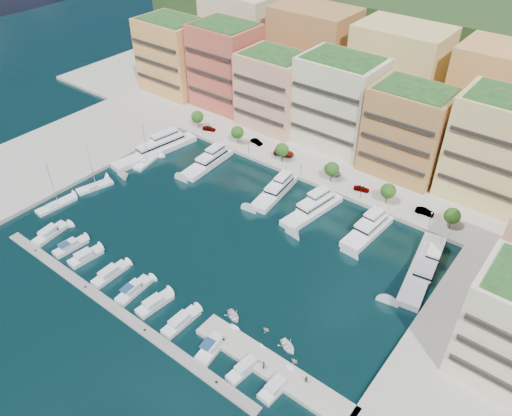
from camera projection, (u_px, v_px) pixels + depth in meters
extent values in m
plane|color=black|center=(225.00, 237.00, 115.53)|extent=(400.00, 400.00, 0.00)
cube|color=#9E998E|center=(356.00, 134.00, 154.40)|extent=(220.00, 64.00, 2.00)
cube|color=#9E998E|center=(41.00, 163.00, 140.89)|extent=(34.00, 76.00, 2.00)
cube|color=#213B18|center=(419.00, 84.00, 184.49)|extent=(240.00, 40.00, 58.00)
cube|color=gray|center=(114.00, 309.00, 98.20)|extent=(72.00, 2.20, 0.35)
cube|color=#9E998E|center=(273.00, 370.00, 87.05)|extent=(32.00, 5.00, 2.00)
cube|color=#E89D54|center=(174.00, 56.00, 171.33)|extent=(22.00, 16.00, 24.00)
cube|color=black|center=(156.00, 63.00, 166.16)|extent=(20.24, 0.50, 0.90)
cube|color=#1B441B|center=(170.00, 19.00, 163.82)|extent=(19.36, 14.08, 0.80)
cube|color=#C94F43|center=(226.00, 67.00, 161.20)|extent=(20.00, 16.00, 26.00)
cube|color=black|center=(209.00, 75.00, 156.03)|extent=(18.40, 0.50, 0.90)
cube|color=#1B441B|center=(224.00, 25.00, 153.08)|extent=(17.60, 14.08, 0.80)
cube|color=#E4A47F|center=(274.00, 91.00, 150.87)|extent=(20.00, 15.00, 22.00)
cube|color=black|center=(259.00, 100.00, 146.02)|extent=(18.40, 0.50, 0.90)
cube|color=#1B441B|center=(275.00, 54.00, 143.97)|extent=(17.60, 13.20, 0.80)
cube|color=#F9EAC0|center=(338.00, 103.00, 140.93)|extent=(22.00, 16.00, 25.00)
cube|color=black|center=(323.00, 114.00, 135.76)|extent=(20.24, 0.50, 0.90)
cube|color=#1B441B|center=(343.00, 59.00, 133.12)|extent=(19.36, 14.08, 0.80)
cube|color=#B68844|center=(407.00, 132.00, 129.51)|extent=(20.00, 15.00, 23.00)
cube|color=black|center=(394.00, 144.00, 124.65)|extent=(18.40, 0.50, 0.90)
cube|color=#1B441B|center=(416.00, 89.00, 122.30)|extent=(17.60, 13.20, 0.80)
cube|color=#E1CA77|center=(498.00, 151.00, 119.08)|extent=(22.00, 16.00, 26.00)
cube|color=black|center=(487.00, 166.00, 113.90)|extent=(20.24, 0.50, 0.90)
cube|color=black|center=(511.00, 364.00, 75.21)|extent=(16.56, 0.50, 0.90)
cube|color=#F9EAC0|center=(242.00, 36.00, 179.17)|extent=(26.00, 18.00, 30.00)
cube|color=#B68844|center=(313.00, 54.00, 164.48)|extent=(26.00, 18.00, 30.00)
cube|color=#E1CA77|center=(397.00, 77.00, 149.78)|extent=(26.00, 18.00, 30.00)
cube|color=#E89D54|center=(499.00, 103.00, 135.08)|extent=(26.00, 18.00, 30.00)
cylinder|color=#473323|center=(198.00, 123.00, 154.61)|extent=(0.24, 0.24, 3.00)
sphere|color=#184614|center=(197.00, 117.00, 153.25)|extent=(3.80, 3.80, 3.80)
cylinder|color=#473323|center=(238.00, 139.00, 146.78)|extent=(0.24, 0.24, 3.00)
sphere|color=#184614|center=(237.00, 132.00, 145.41)|extent=(3.80, 3.80, 3.80)
cylinder|color=#473323|center=(282.00, 157.00, 138.94)|extent=(0.24, 0.24, 3.00)
sphere|color=#184614|center=(282.00, 150.00, 137.57)|extent=(3.80, 3.80, 3.80)
cylinder|color=#473323|center=(331.00, 176.00, 131.10)|extent=(0.24, 0.24, 3.00)
sphere|color=#184614|center=(332.00, 169.00, 129.74)|extent=(3.80, 3.80, 3.80)
cylinder|color=#473323|center=(387.00, 198.00, 123.26)|extent=(0.24, 0.24, 3.00)
sphere|color=#184614|center=(388.00, 191.00, 121.90)|extent=(3.80, 3.80, 3.80)
cylinder|color=#473323|center=(450.00, 223.00, 115.43)|extent=(0.24, 0.24, 3.00)
sphere|color=#184614|center=(452.00, 216.00, 114.06)|extent=(3.80, 3.80, 3.80)
cylinder|color=black|center=(202.00, 129.00, 150.91)|extent=(0.10, 0.10, 4.00)
sphere|color=#FFF2CC|center=(202.00, 123.00, 149.67)|extent=(0.30, 0.30, 0.30)
cylinder|color=black|center=(249.00, 147.00, 142.09)|extent=(0.10, 0.10, 4.00)
sphere|color=#FFF2CC|center=(248.00, 141.00, 140.85)|extent=(0.30, 0.30, 0.30)
cylinder|color=black|center=(301.00, 168.00, 133.27)|extent=(0.10, 0.10, 4.00)
sphere|color=#FFF2CC|center=(301.00, 162.00, 132.03)|extent=(0.30, 0.30, 0.30)
cylinder|color=black|center=(361.00, 192.00, 124.46)|extent=(0.10, 0.10, 4.00)
sphere|color=#FFF2CC|center=(362.00, 186.00, 123.21)|extent=(0.30, 0.30, 0.30)
cylinder|color=black|center=(430.00, 220.00, 115.64)|extent=(0.10, 0.10, 4.00)
sphere|color=#FFF2CC|center=(432.00, 213.00, 114.40)|extent=(0.30, 0.30, 0.30)
cube|color=white|center=(155.00, 153.00, 144.76)|extent=(8.60, 27.20, 2.30)
cube|color=white|center=(161.00, 143.00, 145.21)|extent=(5.87, 15.15, 1.80)
cube|color=black|center=(161.00, 143.00, 145.21)|extent=(5.94, 15.22, 0.55)
cube|color=white|center=(166.00, 135.00, 145.58)|extent=(3.85, 8.37, 1.40)
cylinder|color=#B2B2B7|center=(170.00, 128.00, 145.63)|extent=(0.14, 0.14, 1.80)
cube|color=white|center=(207.00, 165.00, 139.62)|extent=(5.61, 18.04, 2.30)
cube|color=white|center=(211.00, 156.00, 139.50)|extent=(4.34, 9.99, 1.80)
cube|color=black|center=(211.00, 156.00, 139.50)|extent=(4.41, 10.05, 0.55)
cube|color=white|center=(214.00, 149.00, 139.42)|extent=(3.08, 5.49, 1.40)
cylinder|color=#B2B2B7|center=(217.00, 142.00, 139.12)|extent=(0.14, 0.14, 1.80)
cube|color=black|center=(208.00, 166.00, 139.90)|extent=(5.67, 18.09, 0.35)
cube|color=white|center=(274.00, 194.00, 128.52)|extent=(6.50, 17.60, 2.30)
cube|color=white|center=(279.00, 184.00, 128.36)|extent=(4.77, 9.82, 1.80)
cube|color=black|center=(279.00, 184.00, 128.36)|extent=(4.84, 9.89, 0.55)
cube|color=white|center=(282.00, 177.00, 128.25)|extent=(3.28, 5.44, 1.40)
cylinder|color=#B2B2B7|center=(284.00, 170.00, 127.93)|extent=(0.14, 0.14, 1.80)
cube|color=white|center=(312.00, 212.00, 122.32)|extent=(7.20, 18.89, 2.30)
cube|color=white|center=(317.00, 202.00, 122.23)|extent=(5.17, 10.57, 1.80)
cube|color=black|center=(317.00, 202.00, 122.23)|extent=(5.24, 10.64, 0.55)
cube|color=white|center=(320.00, 194.00, 122.19)|extent=(3.50, 5.87, 1.40)
cylinder|color=#B2B2B7|center=(323.00, 187.00, 121.91)|extent=(0.14, 0.14, 1.80)
cube|color=black|center=(312.00, 214.00, 122.59)|extent=(7.25, 18.95, 0.35)
cube|color=white|center=(367.00, 233.00, 116.06)|extent=(5.82, 16.19, 2.30)
cube|color=white|center=(371.00, 223.00, 115.82)|extent=(4.49, 8.99, 1.80)
cube|color=black|center=(371.00, 223.00, 115.82)|extent=(4.56, 9.05, 0.55)
cube|color=white|center=(375.00, 215.00, 115.65)|extent=(3.18, 4.95, 1.40)
cylinder|color=#B2B2B7|center=(378.00, 207.00, 115.28)|extent=(0.14, 0.14, 1.80)
cube|color=white|center=(421.00, 270.00, 106.18)|extent=(8.35, 24.26, 2.30)
cube|color=white|center=(428.00, 257.00, 106.44)|extent=(5.82, 13.54, 1.80)
cube|color=black|center=(428.00, 257.00, 106.44)|extent=(5.89, 13.61, 0.55)
cube|color=white|center=(433.00, 247.00, 106.66)|extent=(3.87, 7.50, 1.40)
cylinder|color=#B2B2B7|center=(437.00, 238.00, 106.59)|extent=(0.14, 0.14, 1.80)
cube|color=silver|center=(51.00, 234.00, 115.84)|extent=(3.95, 9.06, 1.40)
cube|color=silver|center=(48.00, 231.00, 114.78)|extent=(2.72, 4.46, 1.10)
cube|color=black|center=(55.00, 228.00, 116.03)|extent=(1.99, 0.37, 0.55)
cube|color=silver|center=(71.00, 248.00, 112.13)|extent=(3.10, 7.92, 1.40)
cube|color=silver|center=(68.00, 244.00, 111.10)|extent=(2.24, 3.86, 1.10)
cube|color=black|center=(74.00, 241.00, 112.23)|extent=(1.82, 0.24, 0.55)
cube|color=navy|center=(63.00, 244.00, 110.11)|extent=(1.94, 2.45, 0.12)
cube|color=silver|center=(86.00, 258.00, 109.46)|extent=(3.57, 7.67, 1.40)
cube|color=silver|center=(83.00, 254.00, 108.44)|extent=(2.55, 3.77, 1.10)
cube|color=black|center=(89.00, 252.00, 109.52)|extent=(2.03, 0.31, 0.55)
cube|color=silver|center=(111.00, 275.00, 105.29)|extent=(2.76, 8.39, 1.40)
cube|color=silver|center=(108.00, 271.00, 104.24)|extent=(2.12, 4.04, 1.10)
cube|color=black|center=(115.00, 268.00, 105.44)|extent=(1.91, 0.12, 0.55)
cube|color=silver|center=(134.00, 291.00, 101.64)|extent=(3.31, 8.50, 1.40)
cube|color=silver|center=(132.00, 287.00, 100.60)|extent=(2.38, 4.14, 1.10)
cube|color=black|center=(138.00, 284.00, 101.79)|extent=(1.91, 0.25, 0.55)
cube|color=navy|center=(127.00, 289.00, 99.56)|extent=(2.05, 2.64, 0.12)
cube|color=silver|center=(155.00, 305.00, 98.65)|extent=(3.46, 7.94, 1.40)
cube|color=silver|center=(153.00, 301.00, 97.62)|extent=(2.48, 3.89, 1.10)
cube|color=black|center=(159.00, 298.00, 98.74)|extent=(1.98, 0.29, 0.55)
cube|color=silver|center=(181.00, 323.00, 95.08)|extent=(2.80, 8.26, 1.40)
cube|color=silver|center=(179.00, 320.00, 94.03)|extent=(2.14, 3.98, 1.10)
cube|color=black|center=(185.00, 315.00, 95.21)|extent=(1.90, 0.14, 0.55)
cube|color=silver|center=(215.00, 345.00, 90.88)|extent=(3.98, 9.08, 1.40)
cube|color=silver|center=(213.00, 343.00, 89.82)|extent=(2.76, 4.47, 1.10)
cube|color=black|center=(219.00, 337.00, 91.07)|extent=(2.04, 0.37, 0.55)
cube|color=navy|center=(208.00, 345.00, 88.74)|extent=(2.32, 2.87, 0.12)
cube|color=silver|center=(247.00, 367.00, 87.16)|extent=(3.28, 8.54, 1.40)
cube|color=silver|center=(246.00, 365.00, 86.12)|extent=(2.28, 4.18, 1.10)
cube|color=black|center=(252.00, 359.00, 87.31)|extent=(1.72, 0.29, 0.55)
cube|color=silver|center=(277.00, 387.00, 84.04)|extent=(3.18, 7.29, 1.40)
cube|color=silver|center=(275.00, 384.00, 83.03)|extent=(2.33, 3.56, 1.10)
cube|color=black|center=(280.00, 379.00, 84.08)|extent=(1.93, 0.24, 0.55)
cube|color=white|center=(57.00, 206.00, 124.70)|extent=(3.69, 10.32, 1.20)
cube|color=white|center=(52.00, 205.00, 123.52)|extent=(1.90, 2.67, 0.60)
cylinder|color=#B2B2B7|center=(52.00, 183.00, 121.01)|extent=(0.14, 0.14, 12.00)
cylinder|color=#B2B2B7|center=(50.00, 203.00, 122.78)|extent=(0.50, 4.54, 0.10)
cube|color=white|center=(95.00, 187.00, 131.12)|extent=(5.17, 9.81, 1.20)
cube|color=white|center=(91.00, 186.00, 129.99)|extent=(2.24, 2.71, 0.60)
cylinder|color=#B2B2B7|center=(91.00, 165.00, 127.42)|extent=(0.14, 0.14, 12.00)
cylinder|color=#B2B2B7|center=(89.00, 185.00, 129.27)|extent=(1.20, 4.11, 0.10)
cube|color=white|center=(146.00, 162.00, 140.84)|extent=(4.50, 9.39, 1.20)
cube|color=white|center=(144.00, 161.00, 139.73)|extent=(2.05, 2.54, 0.60)
cylinder|color=#B2B2B7|center=(145.00, 141.00, 137.12)|extent=(0.14, 0.14, 12.00)
cylinder|color=#B2B2B7|center=(142.00, 160.00, 139.02)|extent=(0.94, 4.00, 0.10)
imported|color=silver|center=(233.00, 316.00, 96.11)|extent=(4.59, 4.05, 0.79)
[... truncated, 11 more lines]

